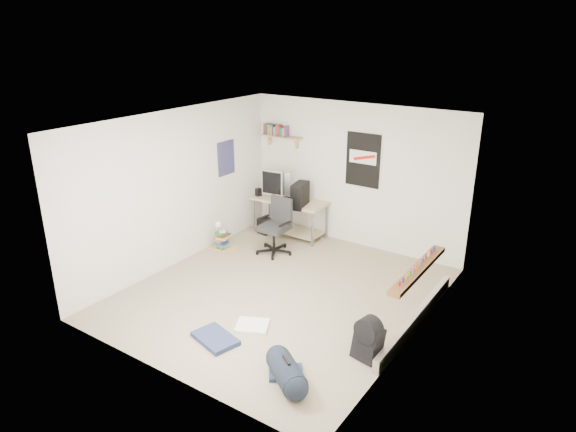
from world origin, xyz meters
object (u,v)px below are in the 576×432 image
Objects in this scene: office_chair at (274,226)px; backpack at (368,343)px; desk at (290,216)px; book_stack at (223,240)px; duffel_bag at (286,372)px.

office_chair reaches higher than backpack.
book_stack is (-0.61, -1.19, -0.22)m from desk.
duffel_bag is at bearing -38.77° from book_stack.
desk is 1.46× the size of office_chair.
office_chair reaches higher than duffel_bag.
office_chair is 2.48× the size of book_stack.
backpack is at bearing -22.72° from book_stack.
desk is at bearing 148.28° from backpack.
desk is 4.27m from duffel_bag.
office_chair is 1.72× the size of duffel_bag.
desk is 1.35m from book_stack.
book_stack is at bearing 168.18° from backpack.
backpack is 1.06m from duffel_bag.
book_stack is at bearing -105.05° from desk.
desk reaches higher than duffel_bag.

